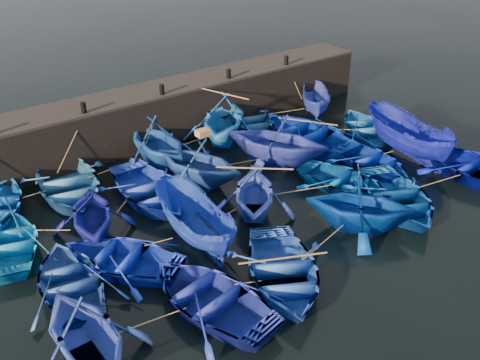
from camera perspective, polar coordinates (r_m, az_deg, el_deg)
ground at (r=20.88m, az=5.26°, el=-5.15°), size 120.00×120.00×0.00m
quay_wall at (r=27.98m, az=-9.00°, el=6.92°), size 26.00×2.50×2.50m
quay_top at (r=27.51m, az=-9.21°, el=9.43°), size 26.00×2.50×0.12m
bollard_1 at (r=25.16m, az=-16.35°, el=7.42°), size 0.24×0.24×0.50m
bollard_2 at (r=26.66m, az=-8.33°, el=9.55°), size 0.24×0.24×0.50m
bollard_3 at (r=28.64m, az=-1.22°, el=11.27°), size 0.24×0.24×0.50m
bollard_4 at (r=31.01m, az=4.96°, el=12.61°), size 0.24×0.24×0.50m
boat_1 at (r=23.75m, az=-17.95°, el=-0.38°), size 4.73×6.02×1.14m
boat_2 at (r=25.20m, az=-8.87°, el=4.12°), size 3.90×4.51×2.35m
boat_3 at (r=27.20m, az=-1.74°, el=6.64°), size 6.35×6.34×2.54m
boat_4 at (r=28.94m, az=1.07°, el=6.43°), size 4.79×5.58×0.98m
boat_5 at (r=30.98m, az=8.14°, el=8.30°), size 3.71×4.05×1.55m
boat_6 at (r=21.05m, az=-23.22°, el=-6.03°), size 4.02×4.85×0.87m
boat_7 at (r=20.70m, az=-15.51°, el=-3.40°), size 4.21×4.51×1.92m
boat_8 at (r=22.54m, az=-9.63°, el=-1.03°), size 3.89×5.31×1.08m
boat_9 at (r=23.25m, az=-4.51°, el=2.00°), size 5.11×5.42×2.26m
boat_10 at (r=24.88m, az=3.96°, el=4.30°), size 6.05×6.27×2.53m
boat_11 at (r=27.38m, az=7.17°, el=5.02°), size 4.45×5.94×1.18m
boat_12 at (r=28.91m, az=13.36°, el=5.52°), size 4.70×5.36×0.93m
boat_13 at (r=18.49m, az=-17.60°, el=-10.19°), size 3.71×4.73×0.89m
boat_14 at (r=19.03m, az=-12.54°, el=-8.04°), size 5.16×5.46×0.92m
boat_15 at (r=19.64m, az=-5.00°, el=-4.41°), size 2.05×4.81×1.82m
boat_16 at (r=21.14m, az=1.52°, el=-1.25°), size 5.06×5.14×2.05m
boat_17 at (r=23.46m, az=11.10°, el=-0.13°), size 4.03×4.94×0.90m
boat_18 at (r=25.43m, az=13.81°, el=1.99°), size 3.27×4.44×0.89m
boat_19 at (r=26.86m, az=17.36°, el=4.37°), size 2.56×5.47×2.05m
boat_20 at (r=15.64m, az=-16.25°, el=-15.48°), size 3.65×4.19×2.14m
boat_21 at (r=17.00m, az=-3.11°, el=-12.37°), size 4.36×5.41×1.00m
boat_22 at (r=17.97m, az=4.57°, el=-9.66°), size 5.41×5.99×1.02m
boat_23 at (r=20.67m, az=12.82°, el=-2.61°), size 5.46×5.51×2.20m
boat_24 at (r=22.69m, az=16.45°, el=-1.75°), size 5.32×6.02×1.04m
boat_25 at (r=26.09m, az=23.84°, el=1.18°), size 4.16×5.54×1.09m
wooden_crate at (r=22.84m, az=-4.00°, el=5.04°), size 0.55×0.44×0.28m
mooring_ropes at (r=23.94m, az=-2.05°, el=2.24°), size 17.83×12.00×2.10m
loose_oars at (r=22.85m, az=2.86°, el=3.21°), size 10.32×12.38×1.58m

